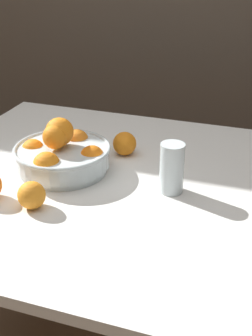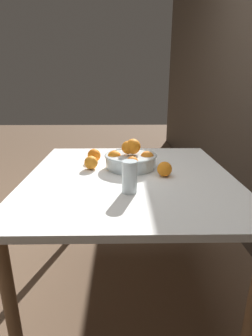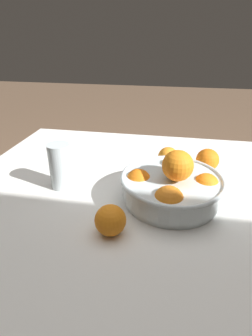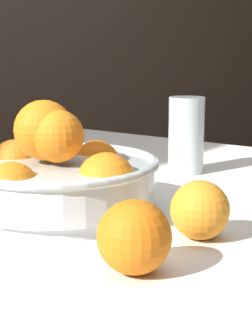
{
  "view_description": "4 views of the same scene",
  "coord_description": "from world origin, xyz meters",
  "px_view_note": "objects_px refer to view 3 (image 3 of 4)",
  "views": [
    {
      "loc": [
        0.46,
        -1.09,
        1.35
      ],
      "look_at": [
        0.09,
        -0.02,
        0.77
      ],
      "focal_mm": 50.0,
      "sensor_mm": 36.0,
      "label": 1
    },
    {
      "loc": [
        1.24,
        -0.04,
        1.17
      ],
      "look_at": [
        0.04,
        -0.02,
        0.77
      ],
      "focal_mm": 28.0,
      "sensor_mm": 36.0,
      "label": 2
    },
    {
      "loc": [
        -0.1,
        0.64,
        1.14
      ],
      "look_at": [
        0.02,
        -0.03,
        0.79
      ],
      "focal_mm": 28.0,
      "sensor_mm": 36.0,
      "label": 3
    },
    {
      "loc": [
        -0.67,
        -0.51,
        0.94
      ],
      "look_at": [
        0.02,
        -0.02,
        0.76
      ],
      "focal_mm": 60.0,
      "sensor_mm": 36.0,
      "label": 4
    }
  ],
  "objects_px": {
    "fruit_bowl": "(172,184)",
    "juice_glass": "(60,168)",
    "orange_loose_aside": "(110,220)",
    "orange_loose_near_bowl": "(168,157)",
    "orange_loose_front": "(207,160)"
  },
  "relations": [
    {
      "from": "orange_loose_near_bowl",
      "to": "orange_loose_front",
      "type": "bearing_deg",
      "value": 178.5
    },
    {
      "from": "juice_glass",
      "to": "orange_loose_front",
      "type": "height_order",
      "value": "juice_glass"
    },
    {
      "from": "fruit_bowl",
      "to": "orange_loose_near_bowl",
      "type": "xyz_separation_m",
      "value": [
        0.02,
        -0.21,
        -0.02
      ]
    },
    {
      "from": "orange_loose_aside",
      "to": "orange_loose_near_bowl",
      "type": "bearing_deg",
      "value": -107.21
    },
    {
      "from": "juice_glass",
      "to": "orange_loose_near_bowl",
      "type": "distance_m",
      "value": 0.37
    },
    {
      "from": "orange_loose_front",
      "to": "orange_loose_aside",
      "type": "height_order",
      "value": "orange_loose_front"
    },
    {
      "from": "orange_loose_near_bowl",
      "to": "orange_loose_aside",
      "type": "distance_m",
      "value": 0.39
    },
    {
      "from": "fruit_bowl",
      "to": "orange_loose_front",
      "type": "bearing_deg",
      "value": -118.64
    },
    {
      "from": "fruit_bowl",
      "to": "orange_loose_front",
      "type": "height_order",
      "value": "fruit_bowl"
    },
    {
      "from": "fruit_bowl",
      "to": "juice_glass",
      "type": "height_order",
      "value": "fruit_bowl"
    },
    {
      "from": "orange_loose_aside",
      "to": "juice_glass",
      "type": "bearing_deg",
      "value": -42.53
    },
    {
      "from": "orange_loose_near_bowl",
      "to": "orange_loose_front",
      "type": "xyz_separation_m",
      "value": [
        -0.13,
        0.0,
        0.0
      ]
    },
    {
      "from": "juice_glass",
      "to": "orange_loose_near_bowl",
      "type": "height_order",
      "value": "juice_glass"
    },
    {
      "from": "fruit_bowl",
      "to": "orange_loose_front",
      "type": "distance_m",
      "value": 0.24
    },
    {
      "from": "juice_glass",
      "to": "orange_loose_aside",
      "type": "relative_size",
      "value": 1.88
    }
  ]
}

